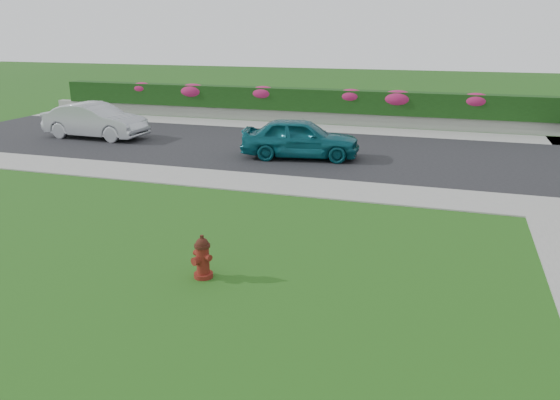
% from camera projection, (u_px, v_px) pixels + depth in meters
% --- Properties ---
extents(ground, '(120.00, 120.00, 0.00)m').
position_uv_depth(ground, '(155.00, 344.00, 8.27)').
color(ground, black).
rests_on(ground, ground).
extents(street_far, '(26.00, 8.00, 0.04)m').
position_uv_depth(street_far, '(221.00, 145.00, 22.44)').
color(street_far, black).
rests_on(street_far, ground).
extents(sidewalk_far, '(24.00, 2.00, 0.04)m').
position_uv_depth(sidewalk_far, '(133.00, 172.00, 18.18)').
color(sidewalk_far, gray).
rests_on(sidewalk_far, ground).
extents(sidewalk_beyond, '(34.00, 2.00, 0.04)m').
position_uv_depth(sidewalk_beyond, '(341.00, 129.00, 25.83)').
color(sidewalk_beyond, gray).
rests_on(sidewalk_beyond, ground).
extents(retaining_wall, '(34.00, 0.40, 0.60)m').
position_uv_depth(retaining_wall, '(347.00, 119.00, 27.11)').
color(retaining_wall, gray).
rests_on(retaining_wall, ground).
extents(hedge, '(32.00, 0.90, 1.10)m').
position_uv_depth(hedge, '(348.00, 101.00, 26.95)').
color(hedge, black).
rests_on(hedge, retaining_wall).
extents(fire_hydrant, '(0.45, 0.43, 0.86)m').
position_uv_depth(fire_hydrant, '(202.00, 258.00, 10.39)').
color(fire_hydrant, '#54120D').
rests_on(fire_hydrant, ground).
extents(sedan_teal, '(4.50, 2.38, 1.46)m').
position_uv_depth(sedan_teal, '(300.00, 138.00, 19.88)').
color(sedan_teal, '#0C535E').
rests_on(sedan_teal, street_far).
extents(sedan_silver, '(4.58, 1.74, 1.49)m').
position_uv_depth(sedan_silver, '(95.00, 121.00, 23.53)').
color(sedan_silver, '#AEB1B6').
rests_on(sedan_silver, street_far).
extents(flower_clump_a, '(1.25, 0.80, 0.62)m').
position_uv_depth(flower_clump_a, '(142.00, 88.00, 30.08)').
color(flower_clump_a, '#AE1D5E').
rests_on(flower_clump_a, hedge).
extents(flower_clump_b, '(1.55, 1.00, 0.78)m').
position_uv_depth(flower_clump_b, '(193.00, 91.00, 29.20)').
color(flower_clump_b, '#AE1D5E').
rests_on(flower_clump_b, hedge).
extents(flower_clump_c, '(1.43, 0.92, 0.71)m').
position_uv_depth(flower_clump_c, '(263.00, 93.00, 28.05)').
color(flower_clump_c, '#AE1D5E').
rests_on(flower_clump_c, hedge).
extents(flower_clump_d, '(1.35, 0.87, 0.68)m').
position_uv_depth(flower_clump_d, '(351.00, 96.00, 26.73)').
color(flower_clump_d, '#AE1D5E').
rests_on(flower_clump_d, hedge).
extents(flower_clump_e, '(1.57, 1.01, 0.79)m').
position_uv_depth(flower_clump_e, '(398.00, 98.00, 26.09)').
color(flower_clump_e, '#AE1D5E').
rests_on(flower_clump_e, hedge).
extents(flower_clump_f, '(1.40, 0.90, 0.70)m').
position_uv_depth(flower_clump_f, '(476.00, 101.00, 25.06)').
color(flower_clump_f, '#AE1D5E').
rests_on(flower_clump_f, hedge).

